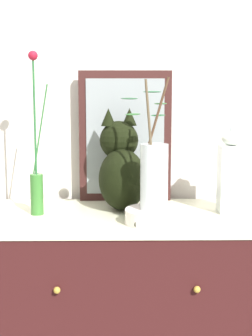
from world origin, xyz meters
TOP-DOWN VIEW (x-y plane):
  - wall_back at (0.00, 0.34)m, footprint 4.40×0.08m
  - sideboard at (0.00, -0.00)m, footprint 1.08×0.55m
  - mirror_leaning at (0.00, 0.24)m, footprint 0.39×0.03m
  - cat_sitting at (-0.02, 0.08)m, footprint 0.23×0.43m
  - vase_slim_green at (-0.34, 0.00)m, footprint 0.08×0.05m
  - bowl_porcelain at (0.10, -0.14)m, footprint 0.21×0.21m
  - vase_glass_clear at (0.10, -0.14)m, footprint 0.19×0.20m
  - jar_lidded_porcelain at (0.41, 0.02)m, footprint 0.09×0.09m

SIDE VIEW (x-z plane):
  - sideboard at x=0.00m, z-range 0.00..0.89m
  - bowl_porcelain at x=0.10m, z-range 0.89..0.95m
  - vase_slim_green at x=-0.34m, z-range 0.74..1.36m
  - jar_lidded_porcelain at x=0.41m, z-range 0.88..1.22m
  - cat_sitting at x=-0.02m, z-range 0.86..1.26m
  - vase_glass_clear at x=0.10m, z-range 0.84..1.31m
  - mirror_leaning at x=0.00m, z-range 0.89..1.45m
  - wall_back at x=0.00m, z-range 0.00..2.60m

